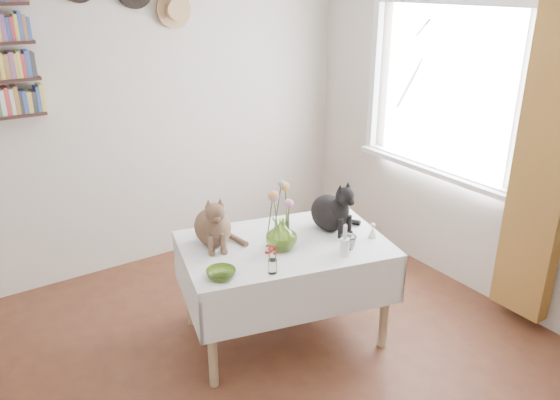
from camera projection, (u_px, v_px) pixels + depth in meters
room at (288, 213)px, 2.55m from camera, size 4.08×4.58×2.58m
window at (442, 103)px, 4.12m from camera, size 0.12×1.52×1.32m
curtain at (544, 168)px, 3.47m from camera, size 0.12×0.38×2.10m
dining_table at (284, 266)px, 3.56m from camera, size 1.46×1.13×0.70m
tabby_cat at (212, 218)px, 3.41m from camera, size 0.32×0.37×0.36m
black_cat at (330, 203)px, 3.62m from camera, size 0.28×0.34×0.37m
flower_vase at (282, 234)px, 3.38m from camera, size 0.22×0.22×0.20m
green_bowl at (221, 274)px, 3.07m from camera, size 0.22×0.22×0.05m
drinking_glass at (349, 242)px, 3.40m from camera, size 0.10×0.10×0.09m
candlestick at (344, 246)px, 3.31m from camera, size 0.06×0.06×0.20m
berry_jar at (272, 259)px, 3.10m from camera, size 0.05×0.05×0.21m
porcelain_figurine at (373, 231)px, 3.55m from camera, size 0.05×0.05×0.10m
flower_bouquet at (280, 197)px, 3.30m from camera, size 0.17×0.12×0.39m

